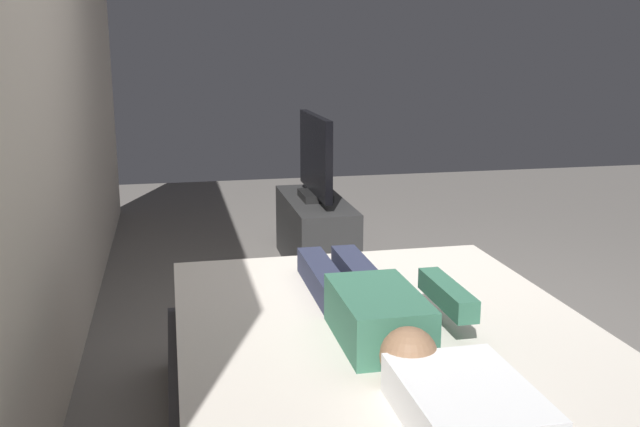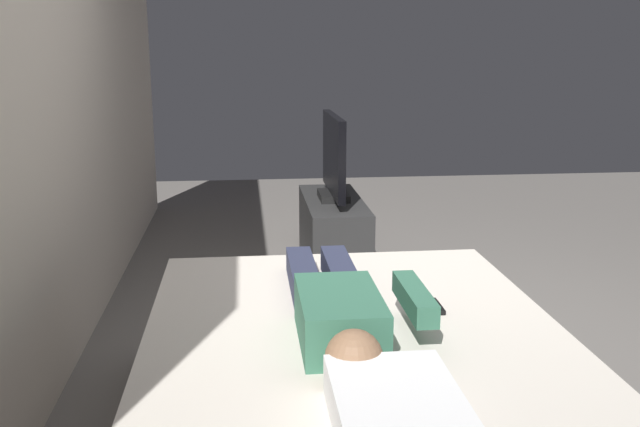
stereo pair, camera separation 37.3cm
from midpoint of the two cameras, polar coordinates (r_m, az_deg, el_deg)
The scene contains 8 objects.
ground_plane at distance 3.78m, azimuth 5.25°, elevation -10.93°, with size 10.00×10.00×0.00m, color slate.
back_wall at distance 3.76m, azimuth -23.57°, elevation 9.96°, with size 6.40×0.10×2.80m, color beige.
bed at distance 2.75m, azimuth 1.46°, elevation -14.58°, with size 2.04×1.61×0.54m.
pillow at distance 2.00m, azimuth 6.34°, elevation -15.17°, with size 0.48×0.34×0.12m, color white.
person at distance 2.62m, azimuth 0.10°, elevation -7.49°, with size 1.26×0.46×0.18m.
remote at distance 2.88m, azimuth 7.41°, elevation -7.13°, with size 0.15×0.04×0.02m, color black.
tv_stand at distance 5.03m, azimuth -2.49°, elevation -1.64°, with size 1.10×0.40×0.50m, color #2D2D2D.
tv at distance 4.92m, azimuth -2.56°, elevation 4.39°, with size 0.88×0.20×0.59m.
Camera 1 is at (-3.26, 1.23, 1.55)m, focal length 39.77 mm.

